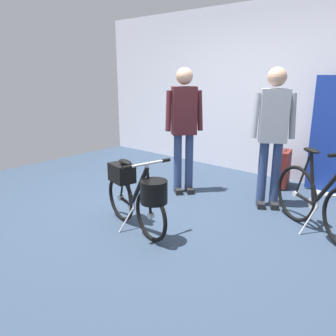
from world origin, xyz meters
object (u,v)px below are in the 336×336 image
object	(u,v)px
folding_bike_foreground	(137,193)
visitor_browsing	(273,129)
visitor_near_wall	(184,123)
display_bike_left	(320,201)
rolling_suitcase	(282,168)
floor_banner_stand	(332,143)

from	to	relation	value
folding_bike_foreground	visitor_browsing	distance (m)	1.80
folding_bike_foreground	visitor_near_wall	distance (m)	1.46
display_bike_left	visitor_near_wall	xyz separation A→B (m)	(-1.86, 0.12, 0.61)
visitor_browsing	rolling_suitcase	bearing A→B (deg)	101.24
visitor_browsing	floor_banner_stand	bearing A→B (deg)	66.57
display_bike_left	floor_banner_stand	bearing A→B (deg)	102.82
display_bike_left	rolling_suitcase	size ratio (longest dim) A/B	1.43
visitor_near_wall	visitor_browsing	distance (m)	1.16
folding_bike_foreground	visitor_browsing	xyz separation A→B (m)	(0.71, 1.57, 0.54)
rolling_suitcase	visitor_near_wall	bearing A→B (deg)	-131.49
visitor_near_wall	floor_banner_stand	bearing A→B (deg)	39.04
visitor_browsing	folding_bike_foreground	bearing A→B (deg)	-114.49
folding_bike_foreground	floor_banner_stand	bearing A→B (deg)	65.91
display_bike_left	visitor_browsing	world-z (taller)	visitor_browsing
floor_banner_stand	visitor_browsing	world-z (taller)	visitor_browsing
folding_bike_foreground	visitor_browsing	bearing A→B (deg)	65.51
display_bike_left	visitor_browsing	bearing A→B (deg)	151.59
folding_bike_foreground	display_bike_left	size ratio (longest dim) A/B	0.94
floor_banner_stand	display_bike_left	xyz separation A→B (m)	(0.31, -1.37, -0.35)
rolling_suitcase	visitor_browsing	bearing A→B (deg)	-78.76
floor_banner_stand	display_bike_left	world-z (taller)	floor_banner_stand
folding_bike_foreground	display_bike_left	xyz separation A→B (m)	(1.45, 1.17, -0.07)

